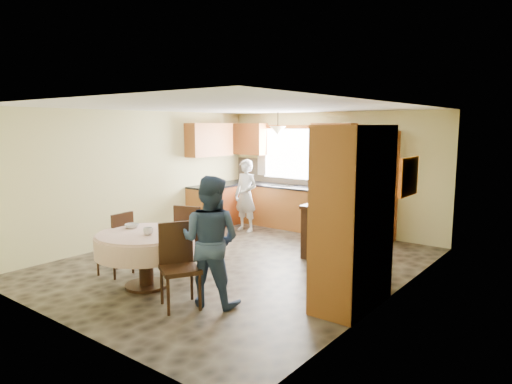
{
  "coord_description": "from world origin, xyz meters",
  "views": [
    {
      "loc": [
        4.6,
        -5.52,
        2.22
      ],
      "look_at": [
        0.11,
        0.3,
        1.15
      ],
      "focal_mm": 32.0,
      "sensor_mm": 36.0,
      "label": 1
    }
  ],
  "objects_px": {
    "oven_tower": "(376,187)",
    "person_dining": "(210,241)",
    "chair_back": "(191,235)",
    "dining_table": "(145,245)",
    "person_sink": "(246,195)",
    "cupboard": "(353,218)",
    "chair_left": "(118,241)",
    "sideboard": "(338,236)",
    "chair_right": "(178,260)"
  },
  "relations": [
    {
      "from": "dining_table",
      "to": "chair_left",
      "type": "height_order",
      "value": "chair_left"
    },
    {
      "from": "cupboard",
      "to": "chair_left",
      "type": "height_order",
      "value": "cupboard"
    },
    {
      "from": "cupboard",
      "to": "oven_tower",
      "type": "bearing_deg",
      "value": 108.5
    },
    {
      "from": "chair_right",
      "to": "person_sink",
      "type": "bearing_deg",
      "value": 56.88
    },
    {
      "from": "oven_tower",
      "to": "chair_right",
      "type": "bearing_deg",
      "value": -98.08
    },
    {
      "from": "cupboard",
      "to": "person_dining",
      "type": "distance_m",
      "value": 1.77
    },
    {
      "from": "person_sink",
      "to": "person_dining",
      "type": "xyz_separation_m",
      "value": [
        2.17,
        -3.38,
        0.05
      ]
    },
    {
      "from": "sideboard",
      "to": "oven_tower",
      "type": "bearing_deg",
      "value": 86.2
    },
    {
      "from": "cupboard",
      "to": "person_sink",
      "type": "height_order",
      "value": "cupboard"
    },
    {
      "from": "sideboard",
      "to": "person_dining",
      "type": "xyz_separation_m",
      "value": [
        -0.4,
        -2.62,
        0.39
      ]
    },
    {
      "from": "oven_tower",
      "to": "chair_right",
      "type": "height_order",
      "value": "oven_tower"
    },
    {
      "from": "chair_left",
      "to": "chair_back",
      "type": "height_order",
      "value": "chair_back"
    },
    {
      "from": "person_dining",
      "to": "chair_left",
      "type": "bearing_deg",
      "value": -16.54
    },
    {
      "from": "dining_table",
      "to": "person_dining",
      "type": "bearing_deg",
      "value": 5.23
    },
    {
      "from": "oven_tower",
      "to": "dining_table",
      "type": "xyz_separation_m",
      "value": [
        -1.48,
        -4.32,
        -0.46
      ]
    },
    {
      "from": "chair_back",
      "to": "chair_right",
      "type": "relative_size",
      "value": 1.01
    },
    {
      "from": "person_sink",
      "to": "person_dining",
      "type": "distance_m",
      "value": 4.02
    },
    {
      "from": "oven_tower",
      "to": "chair_left",
      "type": "relative_size",
      "value": 2.21
    },
    {
      "from": "oven_tower",
      "to": "chair_back",
      "type": "bearing_deg",
      "value": -112.39
    },
    {
      "from": "sideboard",
      "to": "dining_table",
      "type": "height_order",
      "value": "sideboard"
    },
    {
      "from": "cupboard",
      "to": "chair_back",
      "type": "bearing_deg",
      "value": -173.46
    },
    {
      "from": "chair_back",
      "to": "person_dining",
      "type": "distance_m",
      "value": 1.33
    },
    {
      "from": "oven_tower",
      "to": "person_dining",
      "type": "bearing_deg",
      "value": -94.75
    },
    {
      "from": "sideboard",
      "to": "cupboard",
      "type": "distance_m",
      "value": 2.02
    },
    {
      "from": "dining_table",
      "to": "chair_back",
      "type": "distance_m",
      "value": 0.83
    },
    {
      "from": "cupboard",
      "to": "person_sink",
      "type": "relative_size",
      "value": 1.47
    },
    {
      "from": "sideboard",
      "to": "person_dining",
      "type": "relative_size",
      "value": 0.73
    },
    {
      "from": "person_sink",
      "to": "person_dining",
      "type": "bearing_deg",
      "value": -55.68
    },
    {
      "from": "cupboard",
      "to": "person_dining",
      "type": "height_order",
      "value": "cupboard"
    },
    {
      "from": "sideboard",
      "to": "person_sink",
      "type": "bearing_deg",
      "value": 157.91
    },
    {
      "from": "cupboard",
      "to": "chair_left",
      "type": "bearing_deg",
      "value": -162.12
    },
    {
      "from": "cupboard",
      "to": "sideboard",
      "type": "bearing_deg",
      "value": 122.61
    },
    {
      "from": "sideboard",
      "to": "chair_right",
      "type": "xyz_separation_m",
      "value": [
        -0.68,
        -2.89,
        0.15
      ]
    },
    {
      "from": "cupboard",
      "to": "chair_left",
      "type": "relative_size",
      "value": 2.33
    },
    {
      "from": "dining_table",
      "to": "person_sink",
      "type": "bearing_deg",
      "value": 106.56
    },
    {
      "from": "sideboard",
      "to": "cupboard",
      "type": "bearing_deg",
      "value": -62.83
    },
    {
      "from": "oven_tower",
      "to": "chair_back",
      "type": "distance_m",
      "value": 3.8
    },
    {
      "from": "oven_tower",
      "to": "dining_table",
      "type": "relative_size",
      "value": 1.57
    },
    {
      "from": "chair_back",
      "to": "cupboard",
      "type": "bearing_deg",
      "value": 168.76
    },
    {
      "from": "dining_table",
      "to": "person_sink",
      "type": "height_order",
      "value": "person_sink"
    },
    {
      "from": "oven_tower",
      "to": "person_dining",
      "type": "height_order",
      "value": "oven_tower"
    },
    {
      "from": "oven_tower",
      "to": "chair_left",
      "type": "bearing_deg",
      "value": -117.27
    },
    {
      "from": "sideboard",
      "to": "person_dining",
      "type": "distance_m",
      "value": 2.67
    },
    {
      "from": "oven_tower",
      "to": "sideboard",
      "type": "relative_size",
      "value": 1.78
    },
    {
      "from": "person_dining",
      "to": "sideboard",
      "type": "bearing_deg",
      "value": -116.27
    },
    {
      "from": "dining_table",
      "to": "chair_right",
      "type": "distance_m",
      "value": 0.86
    },
    {
      "from": "chair_right",
      "to": "person_sink",
      "type": "relative_size",
      "value": 0.68
    },
    {
      "from": "dining_table",
      "to": "oven_tower",
      "type": "bearing_deg",
      "value": 71.09
    },
    {
      "from": "oven_tower",
      "to": "chair_right",
      "type": "xyz_separation_m",
      "value": [
        -0.64,
        -4.49,
        -0.49
      ]
    },
    {
      "from": "chair_left",
      "to": "person_dining",
      "type": "height_order",
      "value": "person_dining"
    }
  ]
}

